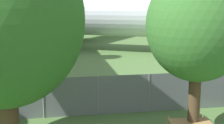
% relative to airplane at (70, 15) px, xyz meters
% --- Properties ---
extents(perimeter_fence, '(56.07, 0.07, 1.92)m').
position_rel_airplane_xyz_m(perimeter_fence, '(2.87, -22.85, -3.05)').
color(perimeter_fence, gray).
rests_on(perimeter_fence, ground).
extents(airplane, '(45.73, 37.33, 13.54)m').
position_rel_airplane_xyz_m(airplane, '(0.00, 0.00, 0.00)').
color(airplane, silver).
rests_on(airplane, ground).
extents(tree_near_hangar, '(3.89, 3.89, 6.65)m').
position_rel_airplane_xyz_m(tree_near_hangar, '(3.69, -26.18, 0.48)').
color(tree_near_hangar, '#4C3823').
rests_on(tree_near_hangar, ground).
extents(tree_left_of_cabin, '(5.58, 5.58, 7.84)m').
position_rel_airplane_xyz_m(tree_left_of_cabin, '(-3.28, -25.95, 0.74)').
color(tree_left_of_cabin, '#4C3823').
rests_on(tree_left_of_cabin, ground).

